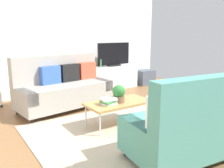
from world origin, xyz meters
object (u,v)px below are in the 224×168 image
couch_beige (63,87)px  vase_0 (94,65)px  tv (114,55)px  bottle_0 (101,63)px  storage_trunk (145,77)px  coffee_table (119,103)px  couch_green (201,123)px  potted_plant (119,94)px  tv_console (113,77)px  table_book_0 (109,103)px

couch_beige → vase_0: 1.66m
tv → vase_0: size_ratio=7.73×
couch_beige → bottle_0: (1.44, 0.91, 0.30)m
storage_trunk → coffee_table: bearing=-138.6°
couch_green → vase_0: size_ratio=15.35×
couch_green → potted_plant: 1.43m
couch_beige → tv_console: size_ratio=1.43×
couch_beige → potted_plant: 1.50m
tv_console → table_book_0: size_ratio=5.83×
coffee_table → bottle_0: bearing=65.8°
couch_green → potted_plant: couch_green is taller
storage_trunk → potted_plant: bearing=-138.5°
coffee_table → bottle_0: (1.05, 2.33, 0.35)m
couch_beige → bottle_0: size_ratio=9.28×
coffee_table → tv_console: size_ratio=0.79×
vase_0 → table_book_0: bearing=-114.6°
coffee_table → tv_console: 2.80m
storage_trunk → bottle_0: bottle_0 is taller
tv → vase_0: bearing=173.1°
couch_green → table_book_0: 1.47m
tv → vase_0: tv is taller
tv → vase_0: 0.63m
coffee_table → vase_0: vase_0 is taller
tv → couch_green: bearing=-107.7°
tv → potted_plant: 2.84m
tv_console → potted_plant: potted_plant is taller
tv_console → bottle_0: bearing=-174.7°
couch_beige → vase_0: bearing=-150.2°
coffee_table → storage_trunk: size_ratio=2.12×
couch_green → coffee_table: size_ratio=1.80×
tv_console → tv: tv is taller
tv → potted_plant: tv is taller
couch_green → tv: size_ratio=1.99×
potted_plant → vase_0: size_ratio=2.27×
couch_green → coffee_table: couch_green is taller
tv_console → storage_trunk: tv_console is taller
couch_beige → bottle_0: bearing=-155.6°
vase_0 → bottle_0: bearing=-31.6°
coffee_table → storage_trunk: 3.44m
couch_beige → vase_0: couch_beige is taller
tv_console → storage_trunk: 1.11m
tv_console → storage_trunk: bearing=-5.2°
storage_trunk → couch_beige: bearing=-164.1°
couch_beige → tv: tv is taller
table_book_0 → couch_beige: bearing=96.8°
couch_beige → table_book_0: 1.47m
storage_trunk → table_book_0: 3.64m
storage_trunk → vase_0: (-1.68, 0.15, 0.48)m
tv_console → vase_0: vase_0 is taller
table_book_0 → storage_trunk: bearing=39.5°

